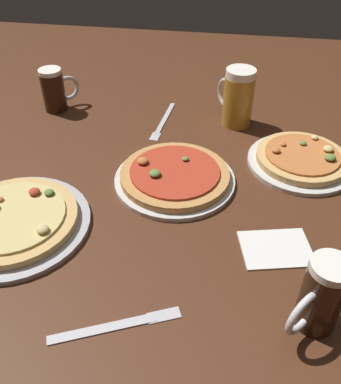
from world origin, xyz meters
TOP-DOWN VIEW (x-y plane):
  - ground_plane at (0.00, 0.00)m, footprint 2.40×2.40m
  - pizza_plate_near at (-0.33, -0.15)m, footprint 0.34×0.34m
  - pizza_plate_far at (-0.01, 0.07)m, footprint 0.30×0.30m
  - pizza_plate_side at (0.32, 0.20)m, footprint 0.28×0.28m
  - beer_mug_dark at (0.14, 0.39)m, footprint 0.11×0.13m
  - beer_mug_amber at (-0.43, 0.39)m, footprint 0.10×0.10m
  - beer_mug_pale at (0.30, -0.30)m, footprint 0.10×0.11m
  - napkin_folded at (0.25, -0.13)m, footprint 0.17×0.14m
  - fork_left at (-0.08, 0.36)m, footprint 0.04×0.24m
  - knife_right at (-0.04, -0.36)m, footprint 0.23×0.11m

SIDE VIEW (x-z plane):
  - ground_plane at x=0.00m, z-range -0.03..0.00m
  - fork_left at x=-0.08m, z-range 0.00..0.01m
  - knife_right at x=-0.04m, z-range 0.00..0.01m
  - napkin_folded at x=0.25m, z-range 0.00..0.01m
  - pizza_plate_near at x=-0.33m, z-range -0.01..0.04m
  - pizza_plate_side at x=0.32m, z-range -0.01..0.04m
  - pizza_plate_far at x=-0.01m, z-range -0.01..0.04m
  - beer_mug_amber at x=-0.43m, z-range 0.00..0.13m
  - beer_mug_pale at x=0.30m, z-range 0.00..0.15m
  - beer_mug_dark at x=0.14m, z-range 0.00..0.17m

